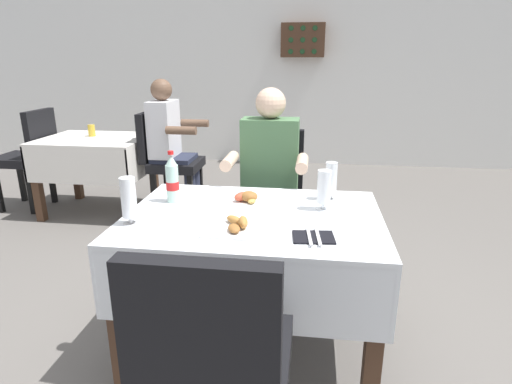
% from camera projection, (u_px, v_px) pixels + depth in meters
% --- Properties ---
extents(ground_plane, '(11.00, 11.00, 0.00)m').
position_uv_depth(ground_plane, '(254.00, 342.00, 2.22)').
color(ground_plane, '#66605B').
extents(back_wall, '(11.00, 0.12, 3.04)m').
position_uv_depth(back_wall, '(296.00, 51.00, 5.63)').
color(back_wall, white).
rests_on(back_wall, ground).
extents(main_dining_table, '(1.21, 0.87, 0.72)m').
position_uv_depth(main_dining_table, '(253.00, 246.00, 2.05)').
color(main_dining_table, white).
rests_on(main_dining_table, ground).
extents(chair_far_diner_seat, '(0.44, 0.50, 0.97)m').
position_uv_depth(chair_far_diner_seat, '(270.00, 194.00, 2.83)').
color(chair_far_diner_seat, black).
rests_on(chair_far_diner_seat, ground).
extents(chair_near_camera_side, '(0.44, 0.50, 0.97)m').
position_uv_depth(chair_near_camera_side, '(215.00, 362.00, 1.27)').
color(chair_near_camera_side, black).
rests_on(chair_near_camera_side, ground).
extents(seated_diner_far, '(0.50, 0.46, 1.26)m').
position_uv_depth(seated_diner_far, '(268.00, 176.00, 2.68)').
color(seated_diner_far, '#282D42').
rests_on(seated_diner_far, ground).
extents(plate_near_camera, '(0.23, 0.23, 0.06)m').
position_uv_depth(plate_near_camera, '(234.00, 226.00, 1.82)').
color(plate_near_camera, white).
rests_on(plate_near_camera, main_dining_table).
extents(plate_far_diner, '(0.22, 0.22, 0.07)m').
position_uv_depth(plate_far_diner, '(248.00, 200.00, 2.14)').
color(plate_far_diner, white).
rests_on(plate_far_diner, main_dining_table).
extents(beer_glass_left, '(0.07, 0.07, 0.22)m').
position_uv_depth(beer_glass_left, '(129.00, 201.00, 1.85)').
color(beer_glass_left, white).
rests_on(beer_glass_left, main_dining_table).
extents(beer_glass_middle, '(0.07, 0.07, 0.20)m').
position_uv_depth(beer_glass_middle, '(324.00, 188.00, 2.03)').
color(beer_glass_middle, white).
rests_on(beer_glass_middle, main_dining_table).
extents(beer_glass_right, '(0.07, 0.07, 0.20)m').
position_uv_depth(beer_glass_right, '(331.00, 181.00, 2.18)').
color(beer_glass_right, white).
rests_on(beer_glass_right, main_dining_table).
extents(cola_bottle_primary, '(0.07, 0.07, 0.27)m').
position_uv_depth(cola_bottle_primary, '(172.00, 180.00, 2.14)').
color(cola_bottle_primary, silver).
rests_on(cola_bottle_primary, main_dining_table).
extents(napkin_cutlery_set, '(0.18, 0.19, 0.01)m').
position_uv_depth(napkin_cutlery_set, '(313.00, 237.00, 1.73)').
color(napkin_cutlery_set, black).
rests_on(napkin_cutlery_set, main_dining_table).
extents(background_dining_table, '(0.96, 0.77, 0.72)m').
position_uv_depth(background_dining_table, '(96.00, 157.00, 3.98)').
color(background_dining_table, white).
rests_on(background_dining_table, ground).
extents(background_chair_left, '(0.50, 0.44, 0.97)m').
position_uv_depth(background_chair_left, '(29.00, 153.00, 4.06)').
color(background_chair_left, black).
rests_on(background_chair_left, ground).
extents(background_chair_right, '(0.50, 0.44, 0.97)m').
position_uv_depth(background_chair_right, '(167.00, 157.00, 3.88)').
color(background_chair_right, black).
rests_on(background_chair_right, ground).
extents(background_patron, '(0.46, 0.50, 1.26)m').
position_uv_depth(background_patron, '(171.00, 141.00, 3.83)').
color(background_patron, '#282D42').
rests_on(background_patron, ground).
extents(background_table_tumbler, '(0.06, 0.06, 0.11)m').
position_uv_depth(background_table_tumbler, '(92.00, 130.00, 3.99)').
color(background_table_tumbler, gold).
rests_on(background_table_tumbler, background_dining_table).
extents(wall_bottle_rack, '(0.56, 0.21, 0.42)m').
position_uv_depth(wall_bottle_rack, '(303.00, 40.00, 5.43)').
color(wall_bottle_rack, '#472D1E').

